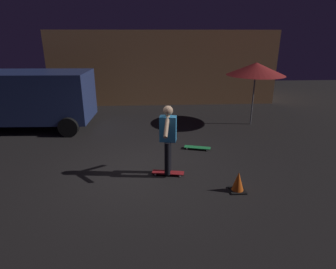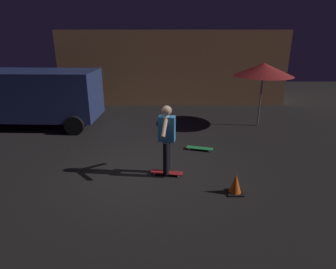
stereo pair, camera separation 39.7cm
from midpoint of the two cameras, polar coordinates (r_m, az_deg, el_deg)
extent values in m
plane|color=black|center=(7.19, -3.28, -7.33)|extent=(28.00, 28.00, 0.00)
cube|color=tan|center=(15.24, 1.87, 13.90)|extent=(10.72, 3.67, 3.43)
cube|color=navy|center=(11.37, -24.33, 7.43)|extent=(4.67, 2.07, 1.70)
cylinder|color=black|center=(13.23, -28.79, 4.46)|extent=(0.67, 0.24, 0.66)
cylinder|color=black|center=(10.01, -17.08, 1.79)|extent=(0.67, 0.24, 0.66)
cylinder|color=black|center=(11.82, -14.03, 4.76)|extent=(0.67, 0.24, 0.66)
cylinder|color=slate|center=(10.93, 19.48, 7.19)|extent=(0.05, 0.05, 2.20)
cone|color=#A52626|center=(10.78, 20.08, 12.24)|extent=(2.10, 2.10, 0.45)
cube|color=#AD1E23|center=(6.96, 1.65, -7.71)|extent=(0.80, 0.34, 0.02)
sphere|color=silver|center=(7.01, 4.20, -7.84)|extent=(0.05, 0.05, 0.05)
sphere|color=silver|center=(6.86, 4.03, -8.49)|extent=(0.05, 0.05, 0.05)
sphere|color=silver|center=(7.09, -0.66, -7.44)|extent=(0.05, 0.05, 0.05)
sphere|color=silver|center=(6.95, -0.94, -8.07)|extent=(0.05, 0.05, 0.05)
cube|color=green|center=(8.44, 8.03, -2.77)|extent=(0.81, 0.40, 0.02)
sphere|color=silver|center=(8.51, 10.10, -2.97)|extent=(0.05, 0.05, 0.05)
sphere|color=silver|center=(8.35, 9.98, -3.41)|extent=(0.05, 0.05, 0.05)
sphere|color=silver|center=(8.57, 6.12, -2.58)|extent=(0.05, 0.05, 0.05)
sphere|color=silver|center=(8.42, 5.92, -3.01)|extent=(0.05, 0.05, 0.05)
cylinder|color=black|center=(6.87, 1.83, -4.19)|extent=(0.14, 0.14, 0.82)
cylinder|color=black|center=(6.67, 1.53, -4.94)|extent=(0.14, 0.14, 0.82)
cube|color=#338CCC|center=(6.51, 1.75, 1.14)|extent=(0.41, 0.29, 0.60)
sphere|color=tan|center=(6.39, 1.79, 4.84)|extent=(0.23, 0.23, 0.23)
cylinder|color=tan|center=(6.67, 2.06, 2.95)|extent=(0.19, 0.55, 0.46)
cylinder|color=tan|center=(6.26, 1.44, 1.81)|extent=(0.19, 0.55, 0.46)
cube|color=black|center=(6.45, 15.34, -11.30)|extent=(0.34, 0.34, 0.03)
cone|color=#EA5914|center=(6.35, 15.52, -9.63)|extent=(0.28, 0.28, 0.46)
camera|label=1|loc=(0.20, -88.27, 0.62)|focal=30.12mm
camera|label=2|loc=(0.20, 91.73, -0.62)|focal=30.12mm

